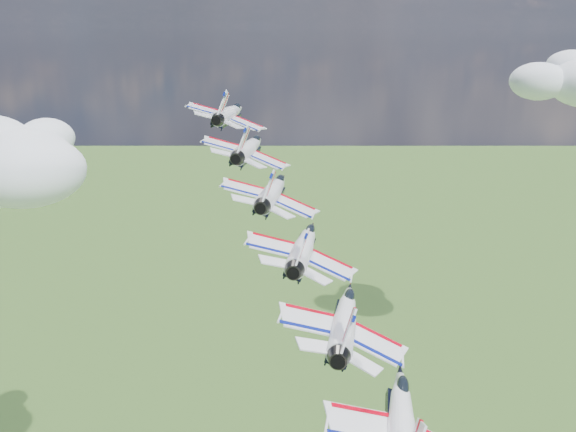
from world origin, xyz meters
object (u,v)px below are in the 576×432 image
at_px(jet_3, 304,245).
at_px(jet_5, 401,418).
at_px(jet_0, 230,113).
at_px(jet_2, 274,190).
at_px(jet_1, 250,147).
at_px(jet_4, 345,318).

distance_m(jet_3, jet_5, 24.59).
distance_m(jet_0, jet_2, 24.59).
relative_size(jet_0, jet_3, 1.00).
distance_m(jet_1, jet_4, 36.89).
xyz_separation_m(jet_0, jet_2, (15.32, -17.99, -6.82)).
bearing_deg(jet_5, jet_2, 116.70).
xyz_separation_m(jet_0, jet_3, (22.98, -26.98, -10.23)).
distance_m(jet_2, jet_5, 36.89).
bearing_deg(jet_2, jet_0, 116.70).
bearing_deg(jet_1, jet_5, -63.30).
distance_m(jet_2, jet_3, 12.30).
bearing_deg(jet_4, jet_3, 116.70).
height_order(jet_2, jet_5, jet_2).
relative_size(jet_0, jet_1, 1.00).
relative_size(jet_1, jet_5, 1.00).
bearing_deg(jet_2, jet_1, 116.70).
relative_size(jet_2, jet_4, 1.00).
xyz_separation_m(jet_1, jet_3, (15.32, -17.99, -6.82)).
height_order(jet_0, jet_1, jet_0).
xyz_separation_m(jet_1, jet_2, (7.66, -8.99, -3.41)).
height_order(jet_2, jet_4, jet_2).
bearing_deg(jet_1, jet_4, -63.30).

